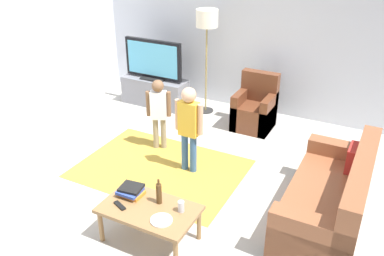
{
  "coord_description": "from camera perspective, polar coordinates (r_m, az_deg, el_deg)",
  "views": [
    {
      "loc": [
        2.18,
        -3.61,
        3.06
      ],
      "look_at": [
        0.0,
        0.6,
        0.65
      ],
      "focal_mm": 38.52,
      "sensor_mm": 36.0,
      "label": 1
    }
  ],
  "objects": [
    {
      "name": "bottle",
      "position": [
        4.3,
        -4.6,
        -8.99
      ],
      "size": [
        0.06,
        0.06,
        0.29
      ],
      "color": "#4C3319",
      "rests_on": "coffee_table"
    },
    {
      "name": "coffee_table",
      "position": [
        4.35,
        -5.93,
        -11.42
      ],
      "size": [
        1.0,
        0.6,
        0.42
      ],
      "color": "olive",
      "rests_on": "ground"
    },
    {
      "name": "armchair",
      "position": [
        6.75,
        8.74,
        2.47
      ],
      "size": [
        0.6,
        0.6,
        0.9
      ],
      "color": "brown",
      "rests_on": "ground"
    },
    {
      "name": "child_center",
      "position": [
        5.3,
        -0.44,
        0.78
      ],
      "size": [
        0.4,
        0.19,
        1.2
      ],
      "color": "#33598C",
      "rests_on": "ground"
    },
    {
      "name": "tv_stand",
      "position": [
        7.58,
        -5.12,
        5.01
      ],
      "size": [
        1.2,
        0.44,
        0.5
      ],
      "color": "slate",
      "rests_on": "ground"
    },
    {
      "name": "couch",
      "position": [
        4.86,
        19.03,
        -9.53
      ],
      "size": [
        0.8,
        1.8,
        0.86
      ],
      "color": "brown",
      "rests_on": "ground"
    },
    {
      "name": "child_near_tv",
      "position": [
        5.92,
        -4.64,
        2.76
      ],
      "size": [
        0.33,
        0.21,
        1.07
      ],
      "color": "gray",
      "rests_on": "ground"
    },
    {
      "name": "tv_remote",
      "position": [
        4.37,
        -9.97,
        -10.53
      ],
      "size": [
        0.18,
        0.11,
        0.02
      ],
      "primitive_type": "cube",
      "rotation": [
        0.0,
        0.0,
        -0.4
      ],
      "color": "black",
      "rests_on": "coffee_table"
    },
    {
      "name": "book_stack",
      "position": [
        4.49,
        -8.48,
        -8.6
      ],
      "size": [
        0.27,
        0.25,
        0.1
      ],
      "color": "orange",
      "rests_on": "coffee_table"
    },
    {
      "name": "wall_back",
      "position": [
        7.17,
        9.09,
        12.81
      ],
      "size": [
        6.0,
        0.12,
        2.7
      ],
      "primitive_type": "cube",
      "color": "silver",
      "rests_on": "ground"
    },
    {
      "name": "area_rug",
      "position": [
        5.69,
        -4.39,
        -5.6
      ],
      "size": [
        2.2,
        1.6,
        0.01
      ],
      "primitive_type": "cube",
      "color": "#B28C33",
      "rests_on": "ground"
    },
    {
      "name": "floor_lamp",
      "position": [
        6.87,
        2.08,
        14.19
      ],
      "size": [
        0.36,
        0.36,
        1.78
      ],
      "color": "#262626",
      "rests_on": "ground"
    },
    {
      "name": "ground",
      "position": [
        5.21,
        -3.08,
        -9.07
      ],
      "size": [
        7.8,
        7.8,
        0.0
      ],
      "primitive_type": "plane",
      "color": "#B2ADA3"
    },
    {
      "name": "plate",
      "position": [
        4.14,
        -4.26,
        -12.62
      ],
      "size": [
        0.22,
        0.22,
        0.02
      ],
      "color": "white",
      "rests_on": "coffee_table"
    },
    {
      "name": "soda_can",
      "position": [
        4.21,
        -1.52,
        -10.81
      ],
      "size": [
        0.07,
        0.07,
        0.12
      ],
      "primitive_type": "cylinder",
      "color": "silver",
      "rests_on": "coffee_table"
    },
    {
      "name": "tv",
      "position": [
        7.36,
        -5.4,
        9.33
      ],
      "size": [
        1.1,
        0.28,
        0.71
      ],
      "color": "black",
      "rests_on": "tv_stand"
    }
  ]
}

